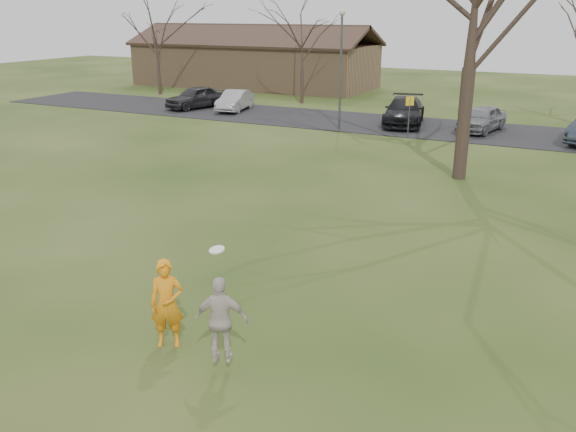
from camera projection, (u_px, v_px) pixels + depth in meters
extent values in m
plane|color=#1E380F|center=(196.00, 349.00, 11.66)|extent=(120.00, 120.00, 0.00)
cube|color=black|center=(459.00, 130.00, 32.87)|extent=(62.00, 6.50, 0.04)
imported|color=orange|center=(167.00, 304.00, 11.54)|extent=(0.77, 0.68, 1.78)
imported|color=#28282A|center=(196.00, 97.00, 39.95)|extent=(2.88, 4.55, 1.44)
imported|color=#9E9CA2|center=(235.00, 100.00, 39.03)|extent=(2.08, 4.10, 1.29)
imported|color=black|center=(404.00, 111.00, 34.23)|extent=(3.07, 5.47, 1.50)
imported|color=slate|center=(482.00, 119.00, 32.29)|extent=(2.39, 4.23, 1.36)
imported|color=beige|center=(221.00, 320.00, 10.59)|extent=(1.03, 0.74, 1.62)
cylinder|color=white|center=(217.00, 250.00, 10.25)|extent=(0.28, 0.27, 0.10)
cube|color=#8C6D4C|center=(255.00, 65.00, 51.73)|extent=(20.00, 8.00, 3.50)
cube|color=#33231C|center=(242.00, 36.00, 49.18)|extent=(20.60, 4.40, 1.78)
cube|color=#33231C|center=(266.00, 34.00, 52.66)|extent=(20.60, 4.40, 1.78)
cube|color=#38281E|center=(254.00, 26.00, 50.70)|extent=(20.60, 0.45, 0.20)
cylinder|color=#47474C|center=(341.00, 74.00, 32.30)|extent=(0.12, 0.12, 6.00)
sphere|color=beige|center=(342.00, 12.00, 31.30)|extent=(0.34, 0.34, 0.34)
cylinder|color=#47474C|center=(409.00, 118.00, 30.85)|extent=(0.06, 0.06, 2.00)
cube|color=yellow|center=(410.00, 101.00, 30.57)|extent=(0.35, 0.35, 0.45)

